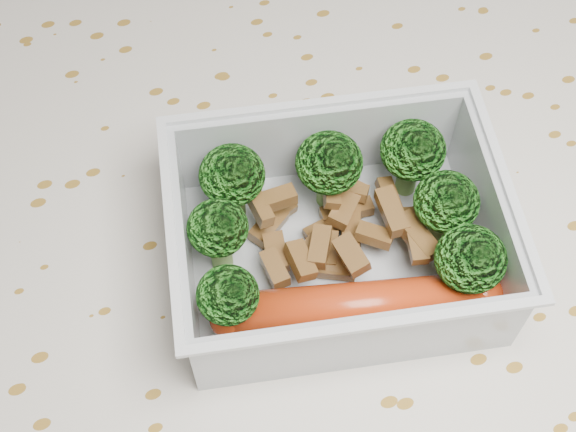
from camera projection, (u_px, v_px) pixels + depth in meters
name	position (u px, v px, depth m)	size (l,w,h in m)	color
dining_table	(291.00, 290.00, 0.57)	(1.40, 0.90, 0.75)	brown
tablecloth	(291.00, 256.00, 0.52)	(1.46, 0.96, 0.19)	silver
lunch_container	(337.00, 243.00, 0.46)	(0.21, 0.18, 0.07)	silver
broccoli_florets	(344.00, 206.00, 0.45)	(0.17, 0.13, 0.06)	#608C3F
meat_pile	(334.00, 230.00, 0.47)	(0.11, 0.08, 0.03)	brown
sausage	(357.00, 306.00, 0.44)	(0.16, 0.06, 0.03)	#BC3410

